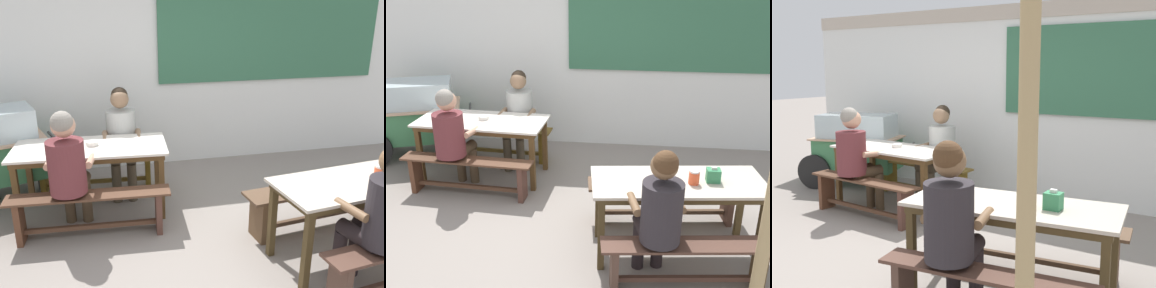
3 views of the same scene
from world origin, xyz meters
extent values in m
plane|color=gray|center=(0.00, 0.00, 0.00)|extent=(40.00, 40.00, 0.00)
cube|color=white|center=(0.00, 2.47, 1.21)|extent=(7.55, 0.12, 2.43)
cube|color=#366B4D|center=(1.47, 2.38, 1.75)|extent=(3.28, 0.03, 1.15)
cube|color=#BCAF9F|center=(0.00, 2.49, 2.53)|extent=(7.55, 0.20, 0.20)
cube|color=silver|center=(-1.12, 1.12, 0.76)|extent=(1.68, 0.83, 0.03)
cube|color=#543A1D|center=(-1.12, 1.12, 0.72)|extent=(1.60, 0.77, 0.06)
cube|color=#543A1D|center=(-0.37, 1.38, 0.35)|extent=(0.06, 0.06, 0.69)
cube|color=#543A1D|center=(-0.40, 0.77, 0.35)|extent=(0.06, 0.06, 0.69)
cube|color=#543A1D|center=(-1.84, 1.47, 0.35)|extent=(0.06, 0.06, 0.69)
cube|color=#543A1D|center=(-1.88, 0.86, 0.35)|extent=(0.06, 0.06, 0.69)
cube|color=beige|center=(1.22, -0.32, 0.76)|extent=(1.67, 0.85, 0.03)
cube|color=#48381E|center=(1.22, -0.32, 0.72)|extent=(1.58, 0.78, 0.06)
cube|color=#48381E|center=(1.90, 0.03, 0.34)|extent=(0.07, 0.07, 0.69)
cube|color=#48381E|center=(0.47, -0.15, 0.34)|extent=(0.07, 0.07, 0.69)
cube|color=#48381E|center=(0.54, -0.68, 0.34)|extent=(0.07, 0.07, 0.69)
cube|color=brown|center=(-1.09, 1.68, 0.46)|extent=(1.53, 0.37, 0.03)
cube|color=brown|center=(-0.45, 1.64, 0.22)|extent=(0.07, 0.23, 0.44)
cube|color=brown|center=(-1.72, 1.71, 0.22)|extent=(0.07, 0.23, 0.44)
cube|color=brown|center=(-1.09, 1.68, 0.11)|extent=(1.24, 0.12, 0.04)
cube|color=#533524|center=(-1.16, 0.56, 0.46)|extent=(1.61, 0.35, 0.02)
cube|color=brown|center=(-0.48, 0.52, 0.22)|extent=(0.07, 0.21, 0.45)
cube|color=brown|center=(-1.83, 0.60, 0.22)|extent=(0.07, 0.21, 0.45)
cube|color=#533524|center=(-1.16, 0.56, 0.11)|extent=(1.32, 0.13, 0.04)
cube|color=brown|center=(1.15, 0.23, 0.46)|extent=(1.66, 0.52, 0.03)
cube|color=brown|center=(1.84, 0.31, 0.22)|extent=(0.09, 0.28, 0.44)
cube|color=brown|center=(0.46, 0.14, 0.22)|extent=(0.09, 0.28, 0.44)
cube|color=brown|center=(1.15, 0.23, 0.11)|extent=(1.35, 0.21, 0.04)
cube|color=#51352A|center=(1.29, -0.88, 0.46)|extent=(1.50, 0.43, 0.02)
cube|color=#3D7E4E|center=(-2.30, 1.67, 0.49)|extent=(1.34, 1.00, 0.47)
cube|color=silver|center=(-2.30, 1.67, 0.91)|extent=(1.21, 0.90, 0.37)
cube|color=tan|center=(-2.30, 1.67, 0.74)|extent=(1.44, 1.10, 0.02)
cylinder|color=black|center=(-2.94, 1.82, 0.26)|extent=(0.50, 0.22, 0.52)
cylinder|color=black|center=(-2.71, 1.16, 0.26)|extent=(0.50, 0.22, 0.52)
cylinder|color=#333333|center=(-1.79, 1.84, 0.13)|extent=(0.05, 0.05, 0.26)
cylinder|color=#3F3F3F|center=(-1.57, 1.92, 0.63)|extent=(0.24, 0.62, 0.04)
cylinder|color=black|center=(1.05, -0.57, 0.23)|extent=(0.11, 0.11, 0.47)
cylinder|color=black|center=(0.88, -0.61, 0.23)|extent=(0.11, 0.11, 0.47)
cylinder|color=black|center=(1.09, -0.73, 0.52)|extent=(0.21, 0.38, 0.13)
cylinder|color=black|center=(0.91, -0.77, 0.52)|extent=(0.21, 0.38, 0.13)
cylinder|color=#2B262B|center=(1.04, -0.91, 0.77)|extent=(0.34, 0.34, 0.53)
sphere|color=brown|center=(1.03, -0.89, 1.18)|extent=(0.22, 0.22, 0.22)
sphere|color=#4C331E|center=(1.04, -0.92, 1.22)|extent=(0.20, 0.20, 0.20)
cylinder|color=brown|center=(1.18, -0.69, 0.76)|extent=(0.13, 0.31, 0.08)
cylinder|color=brown|center=(0.81, -0.78, 0.76)|extent=(0.13, 0.31, 0.08)
cylinder|color=#453B2C|center=(-0.86, 1.28, 0.23)|extent=(0.11, 0.11, 0.47)
cylinder|color=#453B2C|center=(-0.68, 1.27, 0.23)|extent=(0.11, 0.11, 0.47)
cylinder|color=#453B2C|center=(-0.85, 1.47, 0.52)|extent=(0.15, 0.42, 0.13)
cylinder|color=#453B2C|center=(-0.67, 1.46, 0.52)|extent=(0.15, 0.42, 0.13)
cylinder|color=#B2B5B0|center=(-0.75, 1.65, 0.76)|extent=(0.35, 0.35, 0.51)
sphere|color=#8E6B4F|center=(-0.75, 1.63, 1.16)|extent=(0.22, 0.22, 0.22)
sphere|color=#2D2319|center=(-0.75, 1.66, 1.20)|extent=(0.20, 0.20, 0.20)
cylinder|color=#8E6B4F|center=(-0.96, 1.48, 0.75)|extent=(0.08, 0.30, 0.08)
cylinder|color=#8E6B4F|center=(-0.56, 1.47, 0.75)|extent=(0.08, 0.31, 0.09)
cylinder|color=#4B3A27|center=(-1.20, 0.90, 0.23)|extent=(0.11, 0.11, 0.47)
cylinder|color=#4B3A27|center=(-1.38, 0.92, 0.23)|extent=(0.11, 0.11, 0.47)
cylinder|color=#4B3A27|center=(-1.22, 0.73, 0.52)|extent=(0.18, 0.39, 0.13)
cylinder|color=#4B3A27|center=(-1.40, 0.75, 0.52)|extent=(0.18, 0.39, 0.13)
cylinder|color=brown|center=(-1.34, 0.57, 0.77)|extent=(0.35, 0.35, 0.52)
sphere|color=tan|center=(-1.33, 0.59, 1.18)|extent=(0.23, 0.23, 0.23)
sphere|color=gray|center=(-1.34, 0.56, 1.22)|extent=(0.21, 0.21, 0.21)
cylinder|color=tan|center=(-1.12, 0.72, 0.76)|extent=(0.11, 0.31, 0.09)
cylinder|color=tan|center=(-1.50, 0.78, 0.76)|extent=(0.11, 0.31, 0.07)
cube|color=#338152|center=(1.53, -0.30, 0.84)|extent=(0.12, 0.11, 0.12)
cube|color=white|center=(1.53, -0.30, 0.91)|extent=(0.05, 0.03, 0.02)
cylinder|color=#E3512C|center=(1.35, -0.37, 0.83)|extent=(0.10, 0.10, 0.11)
cylinder|color=white|center=(1.35, -0.37, 0.90)|extent=(0.09, 0.09, 0.02)
cylinder|color=silver|center=(-1.10, 1.14, 0.80)|extent=(0.13, 0.13, 0.05)
cylinder|color=tan|center=(1.75, -1.28, 1.11)|extent=(0.10, 0.10, 2.23)
camera|label=1|loc=(-0.99, -3.20, 2.26)|focal=38.33mm
camera|label=2|loc=(0.74, -4.17, 2.69)|focal=42.61mm
camera|label=3|loc=(2.64, -3.34, 1.78)|focal=42.91mm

